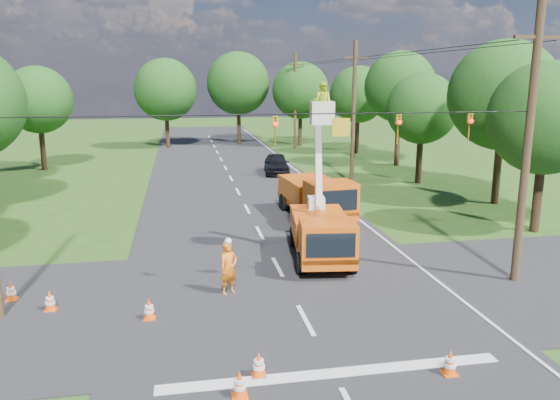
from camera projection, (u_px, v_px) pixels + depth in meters
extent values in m
plane|color=#264F17|center=(238.00, 192.00, 36.26)|extent=(140.00, 140.00, 0.00)
cube|color=black|center=(238.00, 192.00, 36.26)|extent=(12.00, 100.00, 0.06)
cube|color=black|center=(293.00, 297.00, 18.98)|extent=(56.00, 10.00, 0.07)
cube|color=silver|center=(333.00, 375.00, 13.99)|extent=(9.00, 0.45, 0.02)
cube|color=silver|center=(320.00, 189.00, 37.24)|extent=(0.12, 90.00, 0.02)
cube|color=#E75A10|center=(321.00, 243.00, 22.83)|extent=(2.83, 5.96, 0.43)
cube|color=#E75A10|center=(328.00, 240.00, 20.67)|extent=(2.30, 1.88, 1.43)
cube|color=black|center=(331.00, 245.00, 19.86)|extent=(1.81, 0.29, 0.91)
cube|color=#E75A10|center=(319.00, 224.00, 23.44)|extent=(2.69, 3.80, 0.96)
cylinder|color=black|center=(301.00, 263.00, 21.07)|extent=(0.42, 0.91, 0.88)
cylinder|color=black|center=(352.00, 262.00, 21.17)|extent=(0.42, 0.91, 0.88)
cylinder|color=black|center=(294.00, 237.00, 24.61)|extent=(0.42, 0.91, 0.88)
cylinder|color=black|center=(338.00, 236.00, 24.70)|extent=(0.42, 0.91, 0.88)
cube|color=silver|center=(316.00, 203.00, 24.31)|extent=(0.80, 0.80, 0.53)
cube|color=silver|center=(318.00, 158.00, 23.34)|extent=(0.43, 1.30, 4.14)
cube|color=silver|center=(322.00, 113.00, 21.93)|extent=(1.02, 1.02, 0.91)
imported|color=#C6E526|center=(322.00, 102.00, 21.83)|extent=(0.95, 0.89, 1.56)
cube|color=#E75A10|center=(315.00, 204.00, 29.49)|extent=(2.98, 6.63, 0.48)
cube|color=#E75A10|center=(331.00, 198.00, 27.14)|extent=(2.53, 2.05, 1.61)
cube|color=black|center=(337.00, 201.00, 26.27)|extent=(2.03, 0.26, 1.02)
cube|color=#E75A10|center=(310.00, 189.00, 30.14)|extent=(2.90, 4.20, 1.07)
cylinder|color=black|center=(307.00, 220.00, 27.33)|extent=(0.44, 1.02, 0.99)
cylinder|color=black|center=(349.00, 217.00, 27.94)|extent=(0.44, 1.02, 0.99)
cylinder|color=black|center=(284.00, 202.00, 31.16)|extent=(0.44, 1.02, 0.99)
cylinder|color=black|center=(321.00, 200.00, 31.76)|extent=(0.44, 1.02, 0.99)
imported|color=orange|center=(229.00, 268.00, 19.02)|extent=(0.83, 0.74, 1.91)
imported|color=black|center=(277.00, 164.00, 43.17)|extent=(2.38, 4.82, 1.58)
cone|color=#F4510C|center=(240.00, 383.00, 12.91)|extent=(0.36, 0.36, 0.70)
cube|color=#F4510C|center=(240.00, 396.00, 12.98)|extent=(0.38, 0.38, 0.04)
cylinder|color=white|center=(239.00, 381.00, 12.90)|extent=(0.26, 0.26, 0.09)
cylinder|color=white|center=(240.00, 387.00, 12.93)|extent=(0.31, 0.31, 0.09)
cone|color=#F4510C|center=(450.00, 362.00, 13.90)|extent=(0.36, 0.36, 0.70)
cube|color=#F4510C|center=(449.00, 374.00, 13.98)|extent=(0.38, 0.38, 0.04)
cylinder|color=white|center=(450.00, 359.00, 13.89)|extent=(0.26, 0.26, 0.09)
cylinder|color=white|center=(450.00, 365.00, 13.92)|extent=(0.31, 0.31, 0.09)
cone|color=#F4510C|center=(328.00, 242.00, 23.94)|extent=(0.36, 0.36, 0.70)
cube|color=#F4510C|center=(328.00, 250.00, 24.01)|extent=(0.38, 0.38, 0.04)
cylinder|color=white|center=(328.00, 241.00, 23.93)|extent=(0.26, 0.26, 0.09)
cylinder|color=white|center=(328.00, 244.00, 23.96)|extent=(0.31, 0.31, 0.09)
cone|color=#F4510C|center=(321.00, 214.00, 28.93)|extent=(0.36, 0.36, 0.70)
cube|color=#F4510C|center=(320.00, 220.00, 29.00)|extent=(0.38, 0.38, 0.04)
cylinder|color=white|center=(321.00, 213.00, 28.91)|extent=(0.26, 0.26, 0.09)
cylinder|color=white|center=(321.00, 216.00, 28.95)|extent=(0.31, 0.31, 0.09)
cone|color=#F4510C|center=(149.00, 308.00, 17.10)|extent=(0.36, 0.36, 0.70)
cube|color=#F4510C|center=(150.00, 318.00, 17.18)|extent=(0.38, 0.38, 0.04)
cylinder|color=white|center=(149.00, 307.00, 17.09)|extent=(0.26, 0.26, 0.09)
cylinder|color=white|center=(149.00, 311.00, 17.12)|extent=(0.31, 0.31, 0.09)
cone|color=#F4510C|center=(50.00, 300.00, 17.74)|extent=(0.36, 0.36, 0.70)
cube|color=#F4510C|center=(51.00, 310.00, 17.82)|extent=(0.38, 0.38, 0.04)
cylinder|color=white|center=(50.00, 298.00, 17.73)|extent=(0.26, 0.26, 0.09)
cylinder|color=white|center=(50.00, 303.00, 17.76)|extent=(0.31, 0.31, 0.09)
cone|color=#F4510C|center=(11.00, 290.00, 18.56)|extent=(0.36, 0.36, 0.70)
cube|color=#F4510C|center=(12.00, 300.00, 18.64)|extent=(0.38, 0.38, 0.04)
cylinder|color=white|center=(11.00, 289.00, 18.55)|extent=(0.26, 0.26, 0.09)
cylinder|color=white|center=(11.00, 293.00, 18.58)|extent=(0.31, 0.31, 0.09)
cone|color=#F4510C|center=(319.00, 197.00, 32.92)|extent=(0.36, 0.36, 0.70)
cube|color=#F4510C|center=(319.00, 203.00, 32.99)|extent=(0.38, 0.38, 0.04)
cylinder|color=white|center=(319.00, 197.00, 32.90)|extent=(0.26, 0.26, 0.09)
cylinder|color=white|center=(319.00, 199.00, 32.94)|extent=(0.31, 0.31, 0.09)
cone|color=#F4510C|center=(259.00, 364.00, 13.80)|extent=(0.36, 0.36, 0.70)
cube|color=#F4510C|center=(259.00, 376.00, 13.87)|extent=(0.38, 0.38, 0.04)
cylinder|color=white|center=(259.00, 361.00, 13.79)|extent=(0.26, 0.26, 0.09)
cylinder|color=white|center=(259.00, 367.00, 13.82)|extent=(0.31, 0.31, 0.09)
cylinder|color=#4C3823|center=(527.00, 148.00, 19.38)|extent=(0.30, 0.30, 10.00)
cube|color=#4C3823|center=(538.00, 37.00, 18.54)|extent=(1.80, 0.12, 0.12)
cylinder|color=#4C3823|center=(353.00, 113.00, 38.57)|extent=(0.30, 0.30, 10.00)
cube|color=#4C3823|center=(355.00, 58.00, 37.74)|extent=(1.80, 0.12, 0.12)
cylinder|color=#4C3823|center=(295.00, 101.00, 57.77)|extent=(0.30, 0.30, 10.00)
cube|color=#4C3823|center=(295.00, 64.00, 56.93)|extent=(1.80, 0.12, 0.12)
cylinder|color=black|center=(278.00, 114.00, 17.51)|extent=(18.00, 0.04, 0.04)
cube|color=gold|center=(341.00, 127.00, 17.98)|extent=(0.60, 0.05, 0.60)
imported|color=gold|center=(275.00, 132.00, 17.62)|extent=(0.16, 0.20, 1.00)
sphere|color=#FF0C0C|center=(276.00, 124.00, 17.45)|extent=(0.14, 0.14, 0.14)
imported|color=gold|center=(398.00, 129.00, 18.35)|extent=(0.16, 0.20, 1.00)
sphere|color=#FF0C0C|center=(400.00, 122.00, 18.18)|extent=(0.14, 0.14, 0.14)
imported|color=gold|center=(469.00, 128.00, 18.81)|extent=(0.16, 0.20, 1.00)
sphere|color=#FF0C0C|center=(472.00, 121.00, 18.64)|extent=(0.14, 0.14, 0.14)
cylinder|color=#382616|center=(43.00, 145.00, 44.74)|extent=(0.44, 0.44, 4.05)
sphere|color=#134717|center=(38.00, 100.00, 43.93)|extent=(5.40, 5.40, 5.40)
cylinder|color=#382616|center=(538.00, 192.00, 26.67)|extent=(0.44, 0.44, 3.96)
sphere|color=#134717|center=(546.00, 118.00, 25.88)|extent=(5.40, 5.40, 5.40)
cylinder|color=#382616|center=(498.00, 166.00, 32.63)|extent=(0.44, 0.44, 4.58)
sphere|color=#134717|center=(504.00, 95.00, 31.72)|extent=(6.40, 6.40, 6.40)
cylinder|color=#382616|center=(419.00, 157.00, 39.12)|extent=(0.44, 0.44, 3.78)
sphere|color=#134717|center=(422.00, 108.00, 38.36)|extent=(5.00, 5.00, 5.00)
cylinder|color=#382616|center=(398.00, 138.00, 46.97)|extent=(0.44, 0.44, 4.75)
sphere|color=#134717|center=(400.00, 87.00, 46.02)|extent=(6.00, 6.00, 6.00)
cylinder|color=#382616|center=(357.00, 133.00, 54.54)|extent=(0.44, 0.44, 4.14)
sphere|color=#134717|center=(358.00, 94.00, 53.72)|extent=(5.60, 5.60, 5.60)
cylinder|color=#382616|center=(167.00, 127.00, 58.89)|extent=(0.44, 0.44, 4.40)
sphere|color=#134717|center=(165.00, 90.00, 58.02)|extent=(6.60, 6.60, 6.60)
cylinder|color=#382616|center=(239.00, 123.00, 62.17)|extent=(0.44, 0.44, 4.84)
sphere|color=#134717|center=(238.00, 83.00, 61.20)|extent=(7.00, 7.00, 7.00)
cylinder|color=#382616|center=(300.00, 126.00, 60.49)|extent=(0.44, 0.44, 4.31)
sphere|color=#134717|center=(300.00, 90.00, 59.63)|extent=(6.20, 6.20, 6.20)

